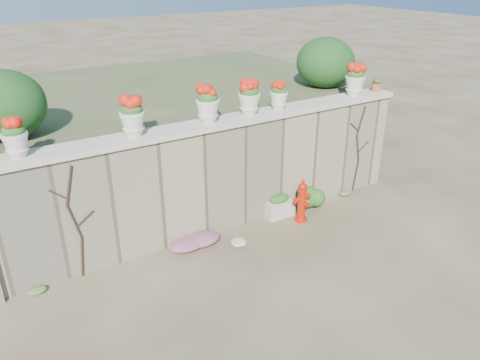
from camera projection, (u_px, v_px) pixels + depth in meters
ground at (277, 273)px, 7.58m from camera, size 80.00×80.00×0.00m
stone_wall at (221, 178)px, 8.55m from camera, size 8.00×0.40×2.00m
wall_cap at (220, 123)px, 8.11m from camera, size 8.10×0.52×0.10m
raised_fill at (154, 130)px, 11.02m from camera, size 9.00×6.00×2.00m
back_shrub_left at (3, 105)px, 7.29m from camera, size 1.30×1.30×1.10m
back_shrub_right at (325, 62)px, 10.44m from camera, size 1.30×1.30×1.10m
vine_left at (75, 222)px, 7.11m from camera, size 0.60×0.04×1.91m
vine_right at (358, 148)px, 9.92m from camera, size 0.60×0.04×1.91m
fire_hydrant at (302, 200)px, 8.95m from camera, size 0.38×0.27×0.87m
planter_box at (279, 206)px, 9.22m from camera, size 0.57×0.35×0.46m
green_shrub at (316, 195)px, 9.39m from camera, size 0.69×0.62×0.65m
magenta_clump at (193, 240)px, 8.26m from camera, size 0.90×0.60×0.24m
white_flowers at (241, 241)px, 8.29m from camera, size 0.52×0.41×0.19m
urn_pot_0 at (15, 138)px, 6.42m from camera, size 0.36×0.36×0.56m
urn_pot_1 at (132, 117)px, 7.22m from camera, size 0.40×0.40×0.62m
urn_pot_2 at (208, 104)px, 7.84m from camera, size 0.40×0.40×0.63m
urn_pot_3 at (249, 98)px, 8.24m from camera, size 0.39×0.39×0.62m
urn_pot_4 at (279, 95)px, 8.57m from camera, size 0.34×0.34×0.53m
urn_pot_5 at (355, 80)px, 9.46m from camera, size 0.41×0.41×0.64m
terracotta_pot at (377, 85)px, 9.84m from camera, size 0.23×0.23×0.28m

